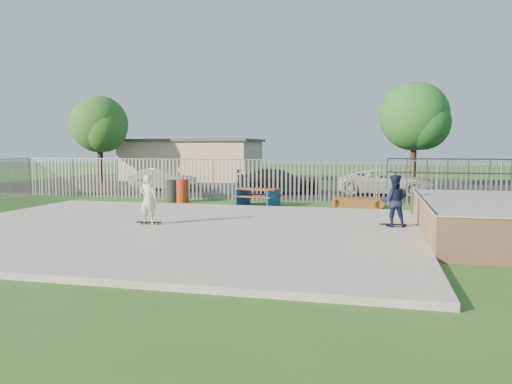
% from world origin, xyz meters
% --- Properties ---
extents(ground, '(120.00, 120.00, 0.00)m').
position_xyz_m(ground, '(0.00, 0.00, 0.00)').
color(ground, '#296221').
rests_on(ground, ground).
extents(concrete_slab, '(15.00, 12.00, 0.15)m').
position_xyz_m(concrete_slab, '(0.00, 0.00, 0.07)').
color(concrete_slab, '#A5A59F').
rests_on(concrete_slab, ground).
extents(quarter_pipe, '(5.50, 7.05, 2.19)m').
position_xyz_m(quarter_pipe, '(9.50, 1.04, 0.56)').
color(quarter_pipe, tan).
rests_on(quarter_pipe, ground).
extents(fence, '(26.04, 16.02, 2.00)m').
position_xyz_m(fence, '(1.00, 4.59, 1.00)').
color(fence, gray).
rests_on(fence, ground).
extents(picnic_table, '(2.08, 1.83, 0.77)m').
position_xyz_m(picnic_table, '(1.07, 7.23, 0.39)').
color(picnic_table, brown).
rests_on(picnic_table, ground).
extents(funbox, '(1.86, 0.94, 0.37)m').
position_xyz_m(funbox, '(5.40, 7.71, 0.19)').
color(funbox, brown).
rests_on(funbox, ground).
extents(trash_bin_red, '(0.65, 0.65, 1.09)m').
position_xyz_m(trash_bin_red, '(-2.74, 7.74, 0.54)').
color(trash_bin_red, '#9F2F18').
rests_on(trash_bin_red, ground).
extents(trash_bin_grey, '(0.64, 0.64, 1.06)m').
position_xyz_m(trash_bin_grey, '(-3.16, 7.65, 0.53)').
color(trash_bin_grey, black).
rests_on(trash_bin_grey, ground).
extents(parking_lot, '(40.00, 18.00, 0.02)m').
position_xyz_m(parking_lot, '(0.00, 19.00, 0.01)').
color(parking_lot, black).
rests_on(parking_lot, ground).
extents(car_silver, '(4.24, 2.16, 1.33)m').
position_xyz_m(car_silver, '(-6.09, 13.17, 0.69)').
color(car_silver, '#A9AAAE').
rests_on(car_silver, parking_lot).
extents(car_dark, '(5.08, 3.03, 1.38)m').
position_xyz_m(car_dark, '(0.91, 12.91, 0.71)').
color(car_dark, black).
rests_on(car_dark, parking_lot).
extents(car_white, '(5.19, 2.73, 1.39)m').
position_xyz_m(car_white, '(6.71, 13.42, 0.72)').
color(car_white, silver).
rests_on(car_white, parking_lot).
extents(building, '(10.40, 6.40, 3.20)m').
position_xyz_m(building, '(-8.00, 23.00, 1.61)').
color(building, beige).
rests_on(building, ground).
extents(tree_left, '(4.04, 4.04, 6.24)m').
position_xyz_m(tree_left, '(-13.17, 18.08, 4.20)').
color(tree_left, '#3B2A17').
rests_on(tree_left, ground).
extents(tree_mid, '(4.35, 4.35, 6.72)m').
position_xyz_m(tree_mid, '(8.47, 19.21, 4.52)').
color(tree_mid, '#392816').
rests_on(tree_mid, ground).
extents(skateboard_a, '(0.81, 0.25, 0.08)m').
position_xyz_m(skateboard_a, '(6.72, 1.66, 0.19)').
color(skateboard_a, black).
rests_on(skateboard_a, concrete_slab).
extents(skateboard_b, '(0.82, 0.28, 0.08)m').
position_xyz_m(skateboard_b, '(-0.88, 0.30, 0.19)').
color(skateboard_b, black).
rests_on(skateboard_b, concrete_slab).
extents(skater_navy, '(0.81, 0.65, 1.60)m').
position_xyz_m(skater_navy, '(6.72, 1.66, 0.95)').
color(skater_navy, '#13193C').
rests_on(skater_navy, concrete_slab).
extents(skater_white, '(0.61, 0.42, 1.60)m').
position_xyz_m(skater_white, '(-0.88, 0.30, 0.95)').
color(skater_white, silver).
rests_on(skater_white, concrete_slab).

